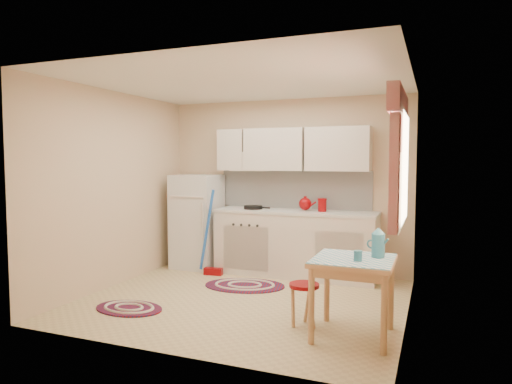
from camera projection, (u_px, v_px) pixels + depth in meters
room_shell at (264, 162)px, 5.35m from camera, size 3.64×3.60×2.52m
fridge at (197, 221)px, 6.88m from camera, size 0.65×0.60×1.40m
broom at (213, 233)px, 6.40m from camera, size 0.29×0.15×1.20m
base_cabinets at (295, 244)px, 6.38m from camera, size 2.25×0.60×0.88m
countertop at (295, 212)px, 6.35m from camera, size 2.27×0.62×0.04m
frying_pan at (253, 207)px, 6.53m from camera, size 0.31×0.31×0.05m
red_kettle at (305, 204)px, 6.29m from camera, size 0.23×0.22×0.19m
red_canister at (322, 206)px, 6.21m from camera, size 0.13×0.13×0.16m
table at (353, 298)px, 4.17m from camera, size 0.72×0.72×0.72m
stool at (304, 305)px, 4.45m from camera, size 0.31×0.31×0.42m
coffee_pot at (378, 242)px, 4.18m from camera, size 0.18×0.16×0.30m
mug at (358, 256)px, 4.03m from camera, size 0.09×0.09×0.10m
rug_center at (245, 285)px, 5.87m from camera, size 1.16×0.89×0.02m
rug_left at (129, 308)px, 4.96m from camera, size 0.79×0.53×0.02m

